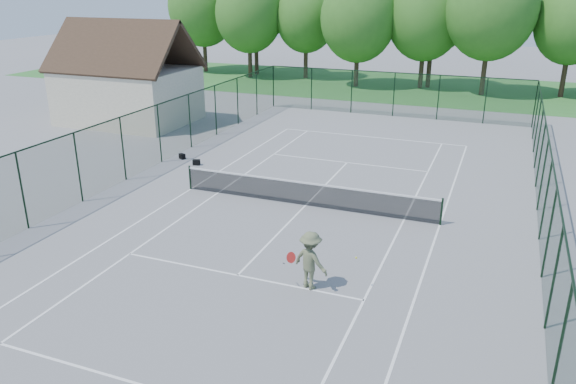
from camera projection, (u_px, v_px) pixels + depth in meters
ground at (305, 206)px, 23.41m from camera, size 140.00×140.00×0.00m
grass_far at (420, 88)px, 49.58m from camera, size 80.00×16.00×0.01m
court_lines at (305, 205)px, 23.41m from camera, size 11.05×23.85×0.01m
tennis_net at (306, 193)px, 23.21m from camera, size 11.08×0.08×1.10m
fence_enclosure at (306, 170)px, 22.87m from camera, size 18.05×36.05×3.02m
utility_building at (127, 74)px, 36.51m from camera, size 8.60×6.27×6.63m
tree_line_far at (426, 17)px, 47.48m from camera, size 39.40×6.40×9.70m
sports_bag_a at (182, 156)px, 29.57m from camera, size 0.40×0.33×0.28m
sports_bag_b at (196, 162)px, 28.56m from camera, size 0.41×0.32×0.28m
tennis_player at (310, 260)px, 16.81m from camera, size 2.21×1.05×1.84m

